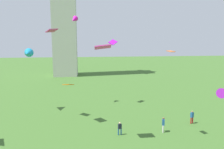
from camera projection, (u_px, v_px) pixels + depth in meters
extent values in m
cylinder|color=#235693|center=(118.00, 132.00, 26.10)|extent=(0.14, 0.14, 0.75)
cylinder|color=#235693|center=(121.00, 132.00, 26.21)|extent=(0.14, 0.14, 0.75)
cube|color=#1E2333|center=(120.00, 126.00, 26.04)|extent=(0.45, 0.32, 0.59)
sphere|color=#D8AD84|center=(120.00, 123.00, 25.98)|extent=(0.22, 0.22, 0.22)
cylinder|color=red|center=(191.00, 121.00, 29.52)|extent=(0.16, 0.16, 0.83)
cylinder|color=red|center=(193.00, 120.00, 29.75)|extent=(0.16, 0.16, 0.83)
cube|color=#235693|center=(192.00, 115.00, 29.51)|extent=(0.52, 0.46, 0.66)
sphere|color=#A37556|center=(192.00, 112.00, 29.44)|extent=(0.24, 0.24, 0.24)
cylinder|color=silver|center=(163.00, 129.00, 26.77)|extent=(0.16, 0.16, 0.87)
cylinder|color=silver|center=(163.00, 128.00, 27.16)|extent=(0.16, 0.16, 0.87)
cube|color=#235693|center=(163.00, 122.00, 26.83)|extent=(0.39, 0.53, 0.69)
sphere|color=brown|center=(163.00, 118.00, 26.75)|extent=(0.25, 0.25, 0.25)
cone|color=#B224D4|center=(223.00, 93.00, 24.21)|extent=(1.88, 1.92, 1.22)
cube|color=orange|center=(68.00, 85.00, 31.70)|extent=(1.69, 1.66, 0.48)
cube|color=#CF3082|center=(52.00, 31.00, 27.36)|extent=(1.70, 1.91, 0.46)
cube|color=#F036A9|center=(103.00, 47.00, 23.01)|extent=(1.74, 1.15, 0.64)
cone|color=#188BC0|center=(28.00, 53.00, 33.06)|extent=(1.44, 1.99, 1.41)
cube|color=#D46128|center=(171.00, 51.00, 24.04)|extent=(0.84, 1.03, 0.13)
cube|color=#AD16CA|center=(113.00, 42.00, 36.72)|extent=(1.67, 1.53, 0.97)
cone|color=#DC13AE|center=(74.00, 20.00, 35.66)|extent=(1.41, 1.71, 1.30)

